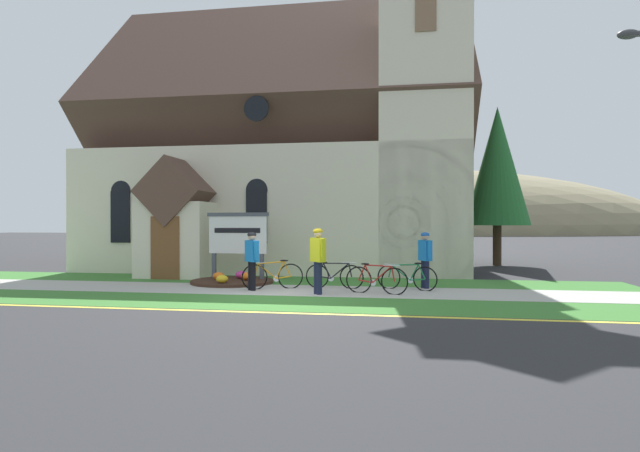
{
  "coord_description": "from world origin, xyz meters",
  "views": [
    {
      "loc": [
        3.09,
        -12.63,
        1.9
      ],
      "look_at": [
        0.55,
        3.06,
        1.79
      ],
      "focal_mm": 29.04,
      "sensor_mm": 36.0,
      "label": 1
    }
  ],
  "objects": [
    {
      "name": "curb_paint_stripe",
      "position": [
        -2.06,
        -2.09,
        0.0
      ],
      "size": [
        28.0,
        0.16,
        0.01
      ],
      "primitive_type": "cube",
      "color": "yellow",
      "rests_on": "ground"
    },
    {
      "name": "church_building",
      "position": [
        -1.65,
        10.05,
        4.72
      ],
      "size": [
        15.39,
        12.34,
        12.95
      ],
      "color": "beige",
      "rests_on": "ground"
    },
    {
      "name": "grass_verge",
      "position": [
        -2.06,
        -0.8,
        0.0
      ],
      "size": [
        32.0,
        2.28,
        0.01
      ],
      "primitive_type": "cube",
      "color": "#38722D",
      "rests_on": "ground"
    },
    {
      "name": "cyclist_in_green_jersey",
      "position": [
        3.7,
        2.48,
        0.94
      ],
      "size": [
        0.39,
        0.66,
        1.62
      ],
      "color": "#191E38",
      "rests_on": "ground"
    },
    {
      "name": "bicycle_orange",
      "position": [
        3.18,
        2.07,
        0.36
      ],
      "size": [
        1.67,
        0.65,
        0.8
      ],
      "color": "black",
      "rests_on": "ground"
    },
    {
      "name": "cyclist_in_red_jersey",
      "position": [
        0.86,
        0.76,
        1.03
      ],
      "size": [
        0.47,
        0.67,
        1.74
      ],
      "color": "#191E38",
      "rests_on": "ground"
    },
    {
      "name": "sidewalk_slab",
      "position": [
        -2.06,
        1.48,
        0.01
      ],
      "size": [
        32.0,
        2.27,
        0.01
      ],
      "primitive_type": "cube",
      "color": "#A8A59E",
      "rests_on": "ground"
    },
    {
      "name": "bicycle_blue",
      "position": [
        -0.59,
        1.67,
        0.38
      ],
      "size": [
        1.64,
        0.7,
        0.85
      ],
      "color": "black",
      "rests_on": "ground"
    },
    {
      "name": "bicycle_red",
      "position": [
        2.37,
        1.15,
        0.38
      ],
      "size": [
        1.67,
        0.45,
        0.83
      ],
      "color": "black",
      "rests_on": "ground"
    },
    {
      "name": "church_sign",
      "position": [
        -2.19,
        3.37,
        1.47
      ],
      "size": [
        2.08,
        0.26,
        2.22
      ],
      "color": "#474C56",
      "rests_on": "ground"
    },
    {
      "name": "church_lawn",
      "position": [
        -2.06,
        3.86,
        0.0
      ],
      "size": [
        24.0,
        2.49,
        0.01
      ],
      "primitive_type": "cube",
      "color": "#38722D",
      "rests_on": "ground"
    },
    {
      "name": "roadside_conifer",
      "position": [
        7.15,
        11.09,
        4.37
      ],
      "size": [
        2.82,
        2.82,
        7.0
      ],
      "color": "#3D2D1E",
      "rests_on": "ground"
    },
    {
      "name": "distant_hill",
      "position": [
        0.49,
        84.75,
        0.0
      ],
      "size": [
        95.77,
        52.36,
        23.36
      ],
      "primitive_type": "ellipsoid",
      "color": "#847A5B",
      "rests_on": "ground"
    },
    {
      "name": "flower_bed",
      "position": [
        -2.19,
        2.82,
        0.08
      ],
      "size": [
        2.56,
        2.56,
        0.34
      ],
      "color": "#382319",
      "rests_on": "ground"
    },
    {
      "name": "ground",
      "position": [
        0.0,
        4.0,
        0.0
      ],
      "size": [
        140.0,
        140.0,
        0.0
      ],
      "primitive_type": "plane",
      "color": "#2B2B2D"
    },
    {
      "name": "cyclist_in_orange_jersey",
      "position": [
        -1.07,
        1.21,
        0.95
      ],
      "size": [
        0.46,
        0.6,
        1.63
      ],
      "color": "black",
      "rests_on": "ground"
    },
    {
      "name": "bicycle_silver",
      "position": [
        1.11,
        2.13,
        0.36
      ],
      "size": [
        1.71,
        0.24,
        0.79
      ],
      "color": "black",
      "rests_on": "ground"
    }
  ]
}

